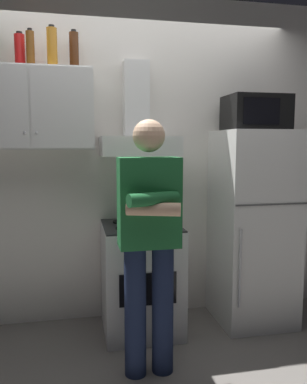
% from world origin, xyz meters
% --- Properties ---
extents(ground_plane, '(7.00, 7.00, 0.00)m').
position_xyz_m(ground_plane, '(0.00, 0.00, 0.00)').
color(ground_plane, slate).
extents(back_wall_tiled, '(4.80, 0.10, 2.70)m').
position_xyz_m(back_wall_tiled, '(0.00, 0.60, 1.35)').
color(back_wall_tiled, silver).
rests_on(back_wall_tiled, ground_plane).
extents(upper_cabinet, '(0.90, 0.37, 0.60)m').
position_xyz_m(upper_cabinet, '(-0.85, 0.37, 1.75)').
color(upper_cabinet, silver).
extents(stove_oven, '(0.60, 0.62, 0.87)m').
position_xyz_m(stove_oven, '(-0.05, 0.25, 0.43)').
color(stove_oven, silver).
rests_on(stove_oven, ground_plane).
extents(range_hood, '(0.60, 0.44, 0.75)m').
position_xyz_m(range_hood, '(-0.05, 0.38, 1.60)').
color(range_hood, white).
extents(refrigerator, '(0.60, 0.62, 1.60)m').
position_xyz_m(refrigerator, '(0.90, 0.25, 0.80)').
color(refrigerator, white).
rests_on(refrigerator, ground_plane).
extents(microwave, '(0.48, 0.37, 0.28)m').
position_xyz_m(microwave, '(0.90, 0.27, 1.74)').
color(microwave, black).
rests_on(microwave, refrigerator).
extents(person_standing, '(0.38, 0.33, 1.64)m').
position_xyz_m(person_standing, '(-0.10, -0.36, 0.90)').
color(person_standing, '#192342').
rests_on(person_standing, ground_plane).
extents(bottle_liquor_amber, '(0.08, 0.08, 0.30)m').
position_xyz_m(bottle_liquor_amber, '(-0.69, 0.35, 2.19)').
color(bottle_liquor_amber, '#B7721E').
rests_on(bottle_liquor_amber, upper_cabinet).
extents(bottle_soda_red, '(0.08, 0.08, 0.26)m').
position_xyz_m(bottle_soda_red, '(-0.93, 0.42, 2.17)').
color(bottle_soda_red, red).
rests_on(bottle_soda_red, upper_cabinet).
extents(bottle_rum_dark, '(0.07, 0.07, 0.30)m').
position_xyz_m(bottle_rum_dark, '(-0.53, 0.42, 2.19)').
color(bottle_rum_dark, '#47230F').
rests_on(bottle_rum_dark, upper_cabinet).
extents(bottle_beer_brown, '(0.06, 0.06, 0.27)m').
position_xyz_m(bottle_beer_brown, '(-0.84, 0.36, 2.18)').
color(bottle_beer_brown, brown).
rests_on(bottle_beer_brown, upper_cabinet).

